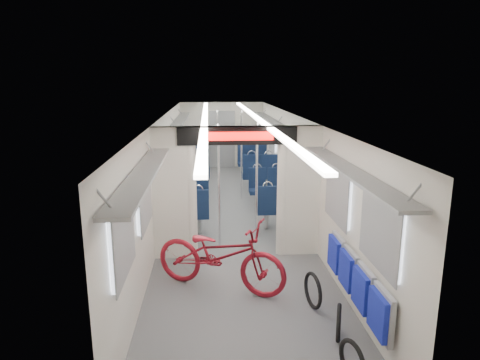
{
  "coord_description": "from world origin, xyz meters",
  "views": [
    {
      "loc": [
        -0.48,
        -9.16,
        3.06
      ],
      "look_at": [
        0.09,
        -1.42,
        1.24
      ],
      "focal_mm": 32.0,
      "sensor_mm": 36.0,
      "label": 1
    }
  ],
  "objects": [
    {
      "name": "carriage",
      "position": [
        0.0,
        -0.27,
        1.5
      ],
      "size": [
        12.0,
        12.02,
        2.31
      ],
      "color": "#515456",
      "rests_on": "ground"
    },
    {
      "name": "bicycle",
      "position": [
        -0.34,
        -3.26,
        0.54
      ],
      "size": [
        2.16,
        1.54,
        1.08
      ],
      "primitive_type": "imported",
      "rotation": [
        0.0,
        0.0,
        1.12
      ],
      "color": "maroon",
      "rests_on": "ground"
    },
    {
      "name": "flip_bench",
      "position": [
        1.35,
        -4.28,
        0.58
      ],
      "size": [
        0.12,
        2.14,
        0.55
      ],
      "color": "gray",
      "rests_on": "carriage"
    },
    {
      "name": "bike_hoop_b",
      "position": [
        1.04,
        -4.68,
        0.2
      ],
      "size": [
        0.19,
        0.45,
        0.46
      ],
      "primitive_type": "torus",
      "rotation": [
        1.57,
        0.0,
        1.26
      ],
      "color": "black",
      "rests_on": "ground"
    },
    {
      "name": "bike_hoop_c",
      "position": [
        0.91,
        -3.91,
        0.23
      ],
      "size": [
        0.15,
        0.51,
        0.51
      ],
      "primitive_type": "torus",
      "rotation": [
        1.57,
        0.0,
        1.77
      ],
      "color": "black",
      "rests_on": "ground"
    },
    {
      "name": "seat_bay_near_left",
      "position": [
        -0.94,
        -0.08,
        0.53
      ],
      "size": [
        0.88,
        1.94,
        1.06
      ],
      "color": "#0B1833",
      "rests_on": "ground"
    },
    {
      "name": "seat_bay_near_right",
      "position": [
        0.93,
        0.11,
        0.53
      ],
      "size": [
        0.89,
        1.96,
        1.06
      ],
      "color": "#0B1833",
      "rests_on": "ground"
    },
    {
      "name": "seat_bay_far_left",
      "position": [
        -0.93,
        3.71,
        0.56
      ],
      "size": [
        0.94,
        2.2,
        1.14
      ],
      "color": "#0B1833",
      "rests_on": "ground"
    },
    {
      "name": "seat_bay_far_right",
      "position": [
        0.93,
        3.49,
        0.57
      ],
      "size": [
        0.96,
        2.3,
        1.17
      ],
      "color": "#0B1833",
      "rests_on": "ground"
    },
    {
      "name": "stanchion_near_left",
      "position": [
        -0.3,
        -1.58,
        1.15
      ],
      "size": [
        0.04,
        0.04,
        2.3
      ],
      "primitive_type": "cylinder",
      "color": "silver",
      "rests_on": "ground"
    },
    {
      "name": "stanchion_near_right",
      "position": [
        0.41,
        -1.35,
        1.15
      ],
      "size": [
        0.05,
        0.05,
        2.3
      ],
      "primitive_type": "cylinder",
      "color": "silver",
      "rests_on": "ground"
    },
    {
      "name": "stanchion_far_left",
      "position": [
        -0.24,
        1.82,
        1.15
      ],
      "size": [
        0.04,
        0.04,
        2.3
      ],
      "primitive_type": "cylinder",
      "color": "silver",
      "rests_on": "ground"
    },
    {
      "name": "stanchion_far_right",
      "position": [
        0.36,
        1.68,
        1.15
      ],
      "size": [
        0.05,
        0.05,
        2.3
      ],
      "primitive_type": "cylinder",
      "color": "silver",
      "rests_on": "ground"
    }
  ]
}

